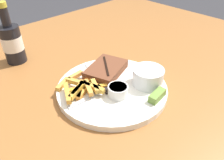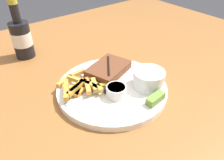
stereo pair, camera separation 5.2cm
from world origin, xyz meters
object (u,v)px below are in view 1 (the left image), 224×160
(pickle_spear, at_px, (157,96))
(beer_bottle, at_px, (12,42))
(dipping_sauce_cup, at_px, (118,90))
(steak_portion, at_px, (106,69))
(coleslaw_cup, at_px, (148,76))
(knife_utensil, at_px, (99,80))
(dinner_plate, at_px, (112,88))
(fork_utensil, at_px, (88,98))

(pickle_spear, bearing_deg, beer_bottle, 109.00)
(pickle_spear, bearing_deg, dipping_sauce_cup, 127.75)
(steak_portion, height_order, dipping_sauce_cup, dipping_sauce_cup)
(steak_portion, bearing_deg, coleslaw_cup, -69.38)
(pickle_spear, relative_size, knife_utensil, 0.36)
(pickle_spear, bearing_deg, dinner_plate, 110.27)
(coleslaw_cup, bearing_deg, fork_utensil, 157.29)
(coleslaw_cup, xyz_separation_m, beer_bottle, (-0.20, 0.41, 0.03))
(fork_utensil, relative_size, knife_utensil, 0.83)
(beer_bottle, bearing_deg, fork_utensil, -84.01)
(dipping_sauce_cup, relative_size, pickle_spear, 0.93)
(coleslaw_cup, bearing_deg, dipping_sauce_cup, 167.25)
(coleslaw_cup, distance_m, fork_utensil, 0.18)
(pickle_spear, distance_m, fork_utensil, 0.18)
(steak_portion, distance_m, beer_bottle, 0.33)
(dipping_sauce_cup, distance_m, knife_utensil, 0.08)
(coleslaw_cup, bearing_deg, dinner_plate, 141.78)
(knife_utensil, relative_size, beer_bottle, 0.80)
(dipping_sauce_cup, relative_size, knife_utensil, 0.33)
(coleslaw_cup, relative_size, fork_utensil, 0.65)
(coleslaw_cup, xyz_separation_m, pickle_spear, (-0.03, -0.06, -0.02))
(pickle_spear, relative_size, beer_bottle, 0.29)
(dinner_plate, distance_m, dipping_sauce_cup, 0.05)
(knife_utensil, bearing_deg, pickle_spear, -142.37)
(steak_portion, bearing_deg, beer_bottle, 117.41)
(coleslaw_cup, bearing_deg, steak_portion, 110.62)
(fork_utensil, xyz_separation_m, beer_bottle, (-0.04, 0.34, 0.05))
(dipping_sauce_cup, xyz_separation_m, fork_utensil, (-0.06, 0.05, -0.01))
(dipping_sauce_cup, bearing_deg, steak_portion, 62.91)
(pickle_spear, relative_size, fork_utensil, 0.43)
(steak_portion, xyz_separation_m, beer_bottle, (-0.15, 0.29, 0.04))
(dipping_sauce_cup, bearing_deg, beer_bottle, 104.33)
(dinner_plate, xyz_separation_m, pickle_spear, (0.04, -0.12, 0.02))
(dinner_plate, distance_m, coleslaw_cup, 0.11)
(coleslaw_cup, height_order, fork_utensil, coleslaw_cup)
(dinner_plate, distance_m, pickle_spear, 0.13)
(steak_portion, relative_size, pickle_spear, 2.61)
(dipping_sauce_cup, height_order, pickle_spear, dipping_sauce_cup)
(steak_portion, height_order, coleslaw_cup, coleslaw_cup)
(dinner_plate, bearing_deg, dipping_sauce_cup, -113.82)
(steak_portion, distance_m, knife_utensil, 0.05)
(dinner_plate, bearing_deg, beer_bottle, 108.56)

